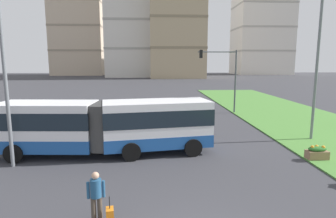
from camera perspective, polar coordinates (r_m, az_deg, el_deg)
articulated_bus at (r=16.60m, az=-12.02°, el=-3.19°), size 11.99×3.51×3.00m
pedestrian_crossing at (r=9.93m, az=-14.03°, el=-15.97°), size 0.57×0.36×1.74m
rolling_suitcase at (r=9.99m, az=-11.40°, el=-20.14°), size 0.30×0.40×0.97m
flower_planter_2 at (r=17.42m, az=27.38°, el=-7.63°), size 1.10×0.56×0.74m
traffic_light_far_right at (r=29.61m, az=10.94°, el=7.52°), size 3.92×0.28×6.34m
streetlight_left at (r=15.86m, az=-29.71°, el=7.83°), size 0.70×0.28×9.34m
streetlight_median at (r=21.14m, az=27.44°, el=8.49°), size 0.70×0.28×9.63m
apartment_tower_west at (r=121.65m, az=-17.48°, el=19.19°), size 19.12×15.98×53.61m
apartment_tower_centre at (r=95.63m, az=1.81°, el=17.07°), size 17.19×15.14×36.03m
apartment_tower_eastcentre at (r=129.12m, az=18.12°, el=16.67°), size 21.55×18.02×45.21m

